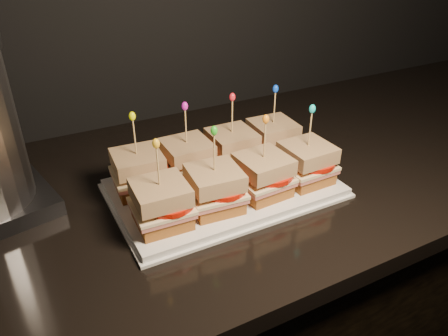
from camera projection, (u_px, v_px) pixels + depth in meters
name	position (u px, v px, depth m)	size (l,w,h in m)	color
granite_slab	(175.00, 194.00, 0.89)	(2.66, 0.72, 0.04)	black
platter	(224.00, 188.00, 0.86)	(0.42, 0.26, 0.02)	white
platter_rim	(224.00, 191.00, 0.86)	(0.43, 0.27, 0.01)	white
sandwich_0_bread_bot	(140.00, 184.00, 0.84)	(0.09, 0.09, 0.02)	brown
sandwich_0_ham	(139.00, 176.00, 0.83)	(0.10, 0.09, 0.01)	#C66556
sandwich_0_cheese	(139.00, 173.00, 0.83)	(0.10, 0.09, 0.01)	#F8E0A8
sandwich_0_tomato	(146.00, 170.00, 0.82)	(0.09, 0.09, 0.01)	#BB1506
sandwich_0_bread_top	(137.00, 161.00, 0.81)	(0.09, 0.09, 0.03)	#5E3016
sandwich_0_pick	(135.00, 139.00, 0.79)	(0.00, 0.00, 0.09)	tan
sandwich_0_frill	(132.00, 116.00, 0.77)	(0.01, 0.01, 0.02)	#E9ED01
sandwich_1_bread_bot	(188.00, 171.00, 0.88)	(0.09, 0.09, 0.02)	brown
sandwich_1_ham	(188.00, 164.00, 0.87)	(0.10, 0.09, 0.01)	#C66556
sandwich_1_cheese	(187.00, 161.00, 0.87)	(0.10, 0.09, 0.01)	#F8E0A8
sandwich_1_tomato	(194.00, 158.00, 0.86)	(0.09, 0.09, 0.01)	#BB1506
sandwich_1_bread_top	(187.00, 149.00, 0.85)	(0.09, 0.09, 0.03)	#5E3016
sandwich_1_pick	(186.00, 128.00, 0.83)	(0.00, 0.00, 0.09)	tan
sandwich_1_frill	(185.00, 106.00, 0.81)	(0.01, 0.01, 0.02)	#D018B6
sandwich_2_bread_bot	(232.00, 160.00, 0.92)	(0.09, 0.09, 0.02)	brown
sandwich_2_ham	(232.00, 153.00, 0.91)	(0.10, 0.09, 0.01)	#C66556
sandwich_2_cheese	(232.00, 150.00, 0.91)	(0.10, 0.09, 0.01)	#F8E0A8
sandwich_2_tomato	(238.00, 147.00, 0.90)	(0.09, 0.09, 0.01)	#BB1506
sandwich_2_bread_top	(232.00, 139.00, 0.89)	(0.09, 0.09, 0.03)	#5E3016
sandwich_2_pick	(232.00, 118.00, 0.87)	(0.00, 0.00, 0.09)	tan
sandwich_2_frill	(232.00, 97.00, 0.85)	(0.01, 0.01, 0.02)	red
sandwich_3_bread_bot	(272.00, 150.00, 0.96)	(0.09, 0.09, 0.02)	brown
sandwich_3_ham	(272.00, 143.00, 0.95)	(0.10, 0.09, 0.01)	#C66556
sandwich_3_cheese	(272.00, 140.00, 0.95)	(0.10, 0.09, 0.01)	#F8E0A8
sandwich_3_tomato	(279.00, 137.00, 0.94)	(0.09, 0.09, 0.01)	#BB1506
sandwich_3_bread_top	(273.00, 129.00, 0.93)	(0.09, 0.09, 0.03)	#5E3016
sandwich_3_pick	(274.00, 109.00, 0.91)	(0.00, 0.00, 0.09)	tan
sandwich_3_frill	(276.00, 89.00, 0.89)	(0.01, 0.01, 0.02)	blue
sandwich_4_bread_bot	(162.00, 217.00, 0.74)	(0.09, 0.09, 0.02)	brown
sandwich_4_ham	(162.00, 209.00, 0.74)	(0.10, 0.09, 0.01)	#C66556
sandwich_4_cheese	(161.00, 206.00, 0.73)	(0.10, 0.09, 0.01)	#F8E0A8
sandwich_4_tomato	(169.00, 202.00, 0.73)	(0.09, 0.09, 0.01)	#BB1506
sandwich_4_bread_top	(160.00, 192.00, 0.72)	(0.09, 0.09, 0.03)	#5E3016
sandwich_4_pick	(158.00, 169.00, 0.70)	(0.00, 0.00, 0.09)	tan
sandwich_4_frill	(156.00, 144.00, 0.67)	(0.01, 0.01, 0.02)	gold
sandwich_5_bread_bot	(215.00, 201.00, 0.78)	(0.09, 0.09, 0.02)	brown
sandwich_5_ham	(215.00, 194.00, 0.78)	(0.10, 0.09, 0.01)	#C66556
sandwich_5_cheese	(215.00, 191.00, 0.77)	(0.10, 0.09, 0.01)	#F8E0A8
sandwich_5_tomato	(222.00, 187.00, 0.77)	(0.09, 0.09, 0.01)	#BB1506
sandwich_5_bread_top	(215.00, 178.00, 0.76)	(0.09, 0.09, 0.03)	#5E3016
sandwich_5_pick	(214.00, 155.00, 0.74)	(0.00, 0.00, 0.09)	tan
sandwich_5_frill	(214.00, 131.00, 0.71)	(0.01, 0.01, 0.02)	green
sandwich_6_bread_bot	(262.00, 187.00, 0.83)	(0.09, 0.09, 0.02)	brown
sandwich_6_ham	(263.00, 180.00, 0.82)	(0.10, 0.09, 0.01)	#C66556
sandwich_6_cheese	(263.00, 177.00, 0.81)	(0.10, 0.09, 0.01)	#F8E0A8
sandwich_6_tomato	(270.00, 173.00, 0.81)	(0.09, 0.09, 0.01)	#BB1506
sandwich_6_bread_top	(263.00, 164.00, 0.80)	(0.09, 0.09, 0.03)	#5E3016
sandwich_6_pick	(265.00, 142.00, 0.78)	(0.00, 0.00, 0.09)	tan
sandwich_6_frill	(266.00, 119.00, 0.76)	(0.01, 0.01, 0.02)	orange
sandwich_7_bread_bot	(305.00, 175.00, 0.87)	(0.09, 0.09, 0.02)	brown
sandwich_7_ham	(306.00, 168.00, 0.86)	(0.10, 0.09, 0.01)	#C66556
sandwich_7_cheese	(306.00, 165.00, 0.85)	(0.10, 0.09, 0.01)	#F8E0A8
sandwich_7_tomato	(314.00, 161.00, 0.85)	(0.09, 0.09, 0.01)	#BB1506
sandwich_7_bread_top	(308.00, 152.00, 0.84)	(0.09, 0.09, 0.03)	#5E3016
sandwich_7_pick	(310.00, 131.00, 0.82)	(0.00, 0.00, 0.09)	tan
sandwich_7_frill	(312.00, 109.00, 0.80)	(0.01, 0.01, 0.02)	#0FCAC6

